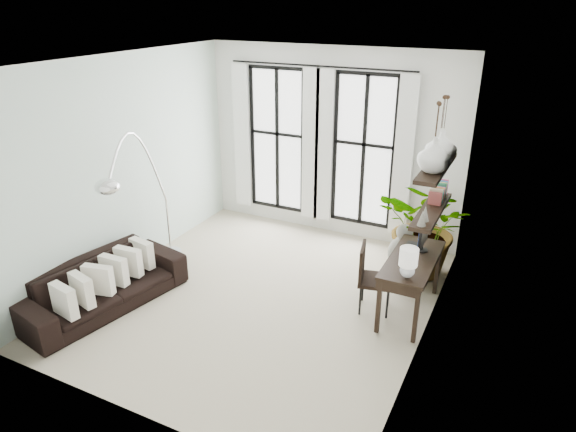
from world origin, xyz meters
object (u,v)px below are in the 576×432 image
Objects in this scene: sofa at (103,284)px; plant at (428,228)px; desk at (411,264)px; desk_chair at (370,274)px; arc_lamp at (136,166)px; buddha at (402,256)px.

sofa is 4.67m from plant.
sofa is 1.64× the size of desk.
arc_lamp is at bearing -179.60° from desk_chair.
sofa is 0.98× the size of arc_lamp.
desk is 1.56× the size of buddha.
desk_chair is 1.06× the size of buddha.
buddha is at bearing -42.48° from sofa.
arc_lamp is at bearing -150.71° from plant.
arc_lamp is 2.60× the size of buddha.
desk_chair reaches higher than buddha.
plant is at bearing 29.29° from arc_lamp.
buddha is (3.33, 1.73, -1.41)m from arc_lamp.
desk is at bearing -55.33° from sofa.
plant is at bearing 92.16° from desk.
desk_chair reaches higher than sofa.
sofa is 4.26m from buddha.
arc_lamp is (-3.60, -2.02, 1.02)m from plant.
plant is 0.67× the size of arc_lamp.
plant is (3.70, 2.81, 0.43)m from sofa.
desk_chair is 3.46m from arc_lamp.
desk reaches higher than desk_chair.
desk is at bearing -70.62° from buddha.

